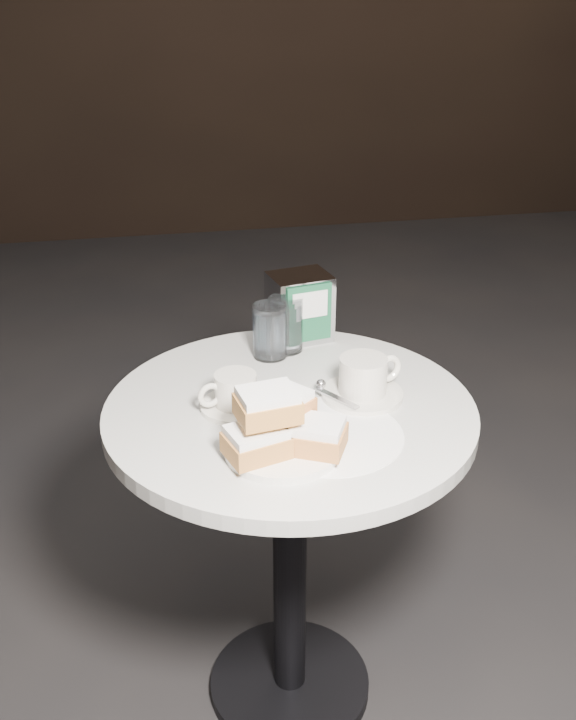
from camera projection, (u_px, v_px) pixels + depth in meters
The scene contains 9 objects.
ground at pixel (290, 687), 1.84m from camera, with size 7.00×7.00×0.00m, color black.
cafe_table at pixel (290, 492), 1.59m from camera, with size 0.70×0.70×0.74m.
sugar_spill at pixel (328, 434), 1.41m from camera, with size 0.27×0.27×0.00m, color white.
beignet_plate at pixel (281, 430), 1.34m from camera, with size 0.22×0.20×0.13m.
coffee_cup_left at pixel (235, 394), 1.48m from camera, with size 0.17×0.17×0.07m.
coffee_cup_right at pixel (363, 380), 1.52m from camera, with size 0.20×0.20×0.08m.
water_glass_left at pixel (270, 332), 1.67m from camera, with size 0.09×0.09×0.12m.
water_glass_right at pixel (286, 325), 1.70m from camera, with size 0.08×0.08×0.12m.
napkin_dispenser at pixel (300, 307), 1.74m from camera, with size 0.14×0.13×0.15m.
Camera 1 is at (-0.25, -1.29, 1.49)m, focal length 40.00 mm.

